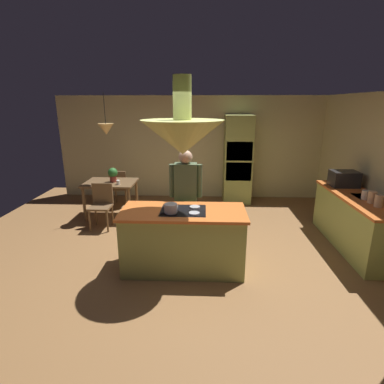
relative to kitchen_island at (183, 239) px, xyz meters
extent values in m
plane|color=olive|center=(0.00, 0.20, -0.46)|extent=(8.16, 8.16, 0.00)
cube|color=beige|center=(0.00, 3.65, 0.82)|extent=(6.80, 0.10, 2.55)
cube|color=#A8B259|center=(0.00, 0.00, -0.02)|extent=(1.72, 0.76, 0.86)
cube|color=orange|center=(0.00, 0.00, 0.43)|extent=(1.78, 0.82, 0.04)
cube|color=black|center=(0.00, 0.00, 0.44)|extent=(0.64, 0.52, 0.01)
cylinder|color=#B2B2B7|center=(-0.16, -0.13, 0.46)|extent=(0.15, 0.15, 0.02)
cylinder|color=#B2B2B7|center=(0.16, -0.13, 0.46)|extent=(0.15, 0.15, 0.02)
cylinder|color=#B2B2B7|center=(-0.16, 0.13, 0.46)|extent=(0.15, 0.15, 0.02)
cylinder|color=#B2B2B7|center=(0.16, 0.13, 0.46)|extent=(0.15, 0.15, 0.02)
cube|color=#A8B259|center=(2.84, 0.80, -0.02)|extent=(0.62, 2.09, 0.86)
cube|color=orange|center=(2.84, 0.80, 0.43)|extent=(0.66, 2.13, 0.04)
cube|color=#B2B2B7|center=(3.00, 0.80, 0.37)|extent=(0.48, 0.36, 0.16)
cube|color=#A8B259|center=(1.10, 3.25, 0.60)|extent=(0.66, 0.62, 2.10)
cube|color=black|center=(1.10, 2.96, 0.84)|extent=(0.60, 0.04, 0.44)
cube|color=black|center=(1.10, 2.96, 0.36)|extent=(0.60, 0.04, 0.44)
cube|color=brown|center=(-1.70, 2.10, 0.28)|extent=(1.06, 0.81, 0.04)
cylinder|color=brown|center=(-2.17, 1.75, -0.10)|extent=(0.06, 0.06, 0.72)
cylinder|color=brown|center=(-1.23, 1.75, -0.10)|extent=(0.06, 0.06, 0.72)
cylinder|color=brown|center=(-2.17, 2.45, -0.10)|extent=(0.06, 0.06, 0.72)
cylinder|color=brown|center=(-1.23, 2.45, -0.10)|extent=(0.06, 0.06, 0.72)
cylinder|color=tan|center=(-0.10, 0.68, -0.05)|extent=(0.14, 0.14, 0.82)
cylinder|color=tan|center=(0.08, 0.68, -0.05)|extent=(0.14, 0.14, 0.82)
cube|color=#4C6042|center=(-0.01, 0.68, 0.68)|extent=(0.36, 0.22, 0.63)
cylinder|color=#4C6042|center=(-0.23, 0.68, 0.71)|extent=(0.09, 0.09, 0.54)
cylinder|color=#4C6042|center=(0.21, 0.68, 0.71)|extent=(0.09, 0.09, 0.54)
sphere|color=tan|center=(-0.01, 0.68, 1.09)|extent=(0.22, 0.22, 0.22)
cone|color=#A8B259|center=(0.00, 0.00, 1.47)|extent=(1.10, 1.10, 0.45)
cylinder|color=#A8B259|center=(0.00, 0.00, 1.97)|extent=(0.24, 0.24, 0.55)
cone|color=#E0B266|center=(-1.70, 2.10, 1.40)|extent=(0.32, 0.32, 0.22)
cylinder|color=black|center=(-1.70, 2.10, 1.81)|extent=(0.01, 0.01, 0.60)
cube|color=brown|center=(-1.70, 1.39, -0.02)|extent=(0.40, 0.40, 0.04)
cube|color=brown|center=(-1.70, 1.57, 0.20)|extent=(0.40, 0.04, 0.42)
cylinder|color=brown|center=(-1.87, 1.22, -0.24)|extent=(0.04, 0.04, 0.43)
cylinder|color=brown|center=(-1.53, 1.22, -0.24)|extent=(0.04, 0.04, 0.43)
cylinder|color=brown|center=(-1.87, 1.56, -0.24)|extent=(0.04, 0.04, 0.43)
cylinder|color=brown|center=(-1.53, 1.56, -0.24)|extent=(0.04, 0.04, 0.43)
cube|color=brown|center=(-1.70, 2.81, -0.02)|extent=(0.40, 0.40, 0.04)
cube|color=brown|center=(-1.70, 2.63, 0.20)|extent=(0.40, 0.04, 0.42)
cylinder|color=brown|center=(-1.53, 2.98, -0.24)|extent=(0.04, 0.04, 0.43)
cylinder|color=brown|center=(-1.87, 2.98, -0.24)|extent=(0.04, 0.04, 0.43)
cylinder|color=brown|center=(-1.53, 2.64, -0.24)|extent=(0.04, 0.04, 0.43)
cylinder|color=brown|center=(-1.87, 2.64, -0.24)|extent=(0.04, 0.04, 0.43)
cylinder|color=#99382D|center=(-1.64, 2.11, 0.36)|extent=(0.14, 0.14, 0.12)
sphere|color=#2D722D|center=(-1.64, 2.11, 0.50)|extent=(0.20, 0.20, 0.20)
cylinder|color=white|center=(-1.47, 1.90, 0.35)|extent=(0.07, 0.07, 0.09)
cylinder|color=#E0B78C|center=(2.84, 0.28, 0.54)|extent=(0.11, 0.11, 0.18)
cylinder|color=#E0B78C|center=(2.84, 0.46, 0.54)|extent=(0.12, 0.12, 0.18)
cylinder|color=silver|center=(2.84, 0.64, 0.52)|extent=(0.12, 0.12, 0.14)
cube|color=#232326|center=(2.84, 1.43, 0.59)|extent=(0.46, 0.36, 0.28)
cylinder|color=#B2B2B7|center=(-0.16, -0.13, 0.53)|extent=(0.18, 0.18, 0.12)
camera|label=1|loc=(0.29, -3.98, 1.90)|focal=28.07mm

